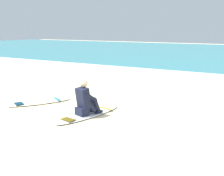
# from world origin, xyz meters

# --- Properties ---
(ground_plane) EXTENTS (80.00, 80.00, 0.00)m
(ground_plane) POSITION_xyz_m (0.00, 0.00, 0.00)
(ground_plane) COLOR beige
(breaking_foam) EXTENTS (80.00, 0.90, 0.11)m
(breaking_foam) POSITION_xyz_m (0.00, 8.90, 0.06)
(breaking_foam) COLOR white
(breaking_foam) RESTS_ON ground
(surfboard_main) EXTENTS (0.86, 2.39, 0.08)m
(surfboard_main) POSITION_xyz_m (-0.00, 0.64, 0.04)
(surfboard_main) COLOR silver
(surfboard_main) RESTS_ON ground
(surfer_seated) EXTENTS (0.52, 0.77, 0.95)m
(surfer_seated) POSITION_xyz_m (-0.00, 0.52, 0.44)
(surfer_seated) COLOR black
(surfer_seated) RESTS_ON surfboard_main
(surfboard_spare_near) EXTENTS (1.42, 2.00, 0.08)m
(surfboard_spare_near) POSITION_xyz_m (-2.10, 0.91, 0.04)
(surfboard_spare_near) COLOR #EFE5C6
(surfboard_spare_near) RESTS_ON ground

